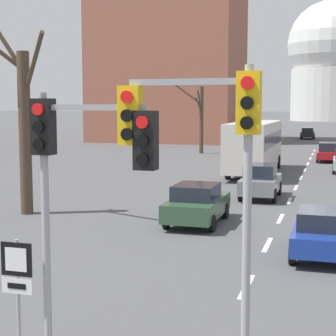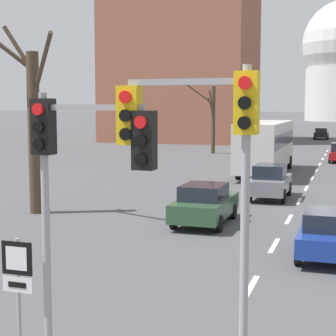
{
  "view_description": "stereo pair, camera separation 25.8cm",
  "coord_description": "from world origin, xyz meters",
  "px_view_note": "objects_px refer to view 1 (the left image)",
  "views": [
    {
      "loc": [
        2.06,
        -2.19,
        4.59
      ],
      "look_at": [
        -0.82,
        7.4,
        3.47
      ],
      "focal_mm": 60.0,
      "sensor_mm": 36.0,
      "label": 1
    },
    {
      "loc": [
        2.31,
        -2.12,
        4.59
      ],
      "look_at": [
        -0.82,
        7.4,
        3.47
      ],
      "focal_mm": 60.0,
      "sensor_mm": 36.0,
      "label": 2
    }
  ],
  "objects_px": {
    "sedan_mid_centre": "(261,181)",
    "sedan_distant_centre": "(197,203)",
    "traffic_signal_near_left": "(79,162)",
    "city_bus": "(255,143)",
    "sedan_near_left": "(328,152)",
    "traffic_signal_centre_tall": "(206,146)",
    "route_sign_post": "(17,280)",
    "sedan_far_right": "(324,232)",
    "sedan_near_right": "(308,133)"
  },
  "relations": [
    {
      "from": "city_bus",
      "to": "sedan_near_right",
      "type": "bearing_deg",
      "value": 87.93
    },
    {
      "from": "sedan_far_right",
      "to": "sedan_near_left",
      "type": "bearing_deg",
      "value": 90.61
    },
    {
      "from": "route_sign_post",
      "to": "sedan_near_left",
      "type": "relative_size",
      "value": 0.59
    },
    {
      "from": "traffic_signal_near_left",
      "to": "sedan_distant_centre",
      "type": "relative_size",
      "value": 1.16
    },
    {
      "from": "sedan_near_left",
      "to": "sedan_distant_centre",
      "type": "distance_m",
      "value": 26.83
    },
    {
      "from": "traffic_signal_near_left",
      "to": "traffic_signal_centre_tall",
      "type": "xyz_separation_m",
      "value": [
        2.19,
        0.02,
        0.31
      ]
    },
    {
      "from": "traffic_signal_centre_tall",
      "to": "route_sign_post",
      "type": "relative_size",
      "value": 2.31
    },
    {
      "from": "sedan_distant_centre",
      "to": "sedan_far_right",
      "type": "bearing_deg",
      "value": -36.22
    },
    {
      "from": "route_sign_post",
      "to": "sedan_near_left",
      "type": "height_order",
      "value": "route_sign_post"
    },
    {
      "from": "traffic_signal_centre_tall",
      "to": "sedan_distant_centre",
      "type": "height_order",
      "value": "traffic_signal_centre_tall"
    },
    {
      "from": "sedan_far_right",
      "to": "city_bus",
      "type": "bearing_deg",
      "value": 103.72
    },
    {
      "from": "sedan_mid_centre",
      "to": "sedan_far_right",
      "type": "height_order",
      "value": "sedan_mid_centre"
    },
    {
      "from": "sedan_near_left",
      "to": "sedan_mid_centre",
      "type": "xyz_separation_m",
      "value": [
        -2.92,
        -19.7,
        0.08
      ]
    },
    {
      "from": "route_sign_post",
      "to": "sedan_near_right",
      "type": "xyz_separation_m",
      "value": [
        1.6,
        70.48,
        -0.73
      ]
    },
    {
      "from": "sedan_near_left",
      "to": "sedan_far_right",
      "type": "relative_size",
      "value": 1.01
    },
    {
      "from": "traffic_signal_centre_tall",
      "to": "sedan_far_right",
      "type": "distance_m",
      "value": 9.5
    },
    {
      "from": "sedan_distant_centre",
      "to": "city_bus",
      "type": "xyz_separation_m",
      "value": [
        -0.1,
        16.68,
        1.25
      ]
    },
    {
      "from": "route_sign_post",
      "to": "sedan_mid_centre",
      "type": "height_order",
      "value": "route_sign_post"
    },
    {
      "from": "city_bus",
      "to": "traffic_signal_centre_tall",
      "type": "bearing_deg",
      "value": -83.62
    },
    {
      "from": "traffic_signal_centre_tall",
      "to": "city_bus",
      "type": "xyz_separation_m",
      "value": [
        -3.24,
        28.99,
        -1.91
      ]
    },
    {
      "from": "traffic_signal_centre_tall",
      "to": "sedan_mid_centre",
      "type": "bearing_deg",
      "value": 94.64
    },
    {
      "from": "sedan_near_left",
      "to": "sedan_far_right",
      "type": "xyz_separation_m",
      "value": [
        0.32,
        -29.99,
        -0.02
      ]
    },
    {
      "from": "traffic_signal_near_left",
      "to": "sedan_distant_centre",
      "type": "xyz_separation_m",
      "value": [
        -0.94,
        12.34,
        -2.85
      ]
    },
    {
      "from": "route_sign_post",
      "to": "city_bus",
      "type": "distance_m",
      "value": 29.17
    },
    {
      "from": "sedan_near_left",
      "to": "city_bus",
      "type": "distance_m",
      "value": 10.88
    },
    {
      "from": "traffic_signal_near_left",
      "to": "city_bus",
      "type": "xyz_separation_m",
      "value": [
        -1.05,
        29.02,
        -1.6
      ]
    },
    {
      "from": "traffic_signal_near_left",
      "to": "sedan_distant_centre",
      "type": "bearing_deg",
      "value": 94.38
    },
    {
      "from": "sedan_near_right",
      "to": "sedan_mid_centre",
      "type": "relative_size",
      "value": 1.08
    },
    {
      "from": "sedan_near_left",
      "to": "sedan_distant_centre",
      "type": "xyz_separation_m",
      "value": [
        -4.51,
        -26.45,
        0.02
      ]
    },
    {
      "from": "sedan_distant_centre",
      "to": "traffic_signal_near_left",
      "type": "bearing_deg",
      "value": -85.62
    },
    {
      "from": "traffic_signal_near_left",
      "to": "sedan_mid_centre",
      "type": "distance_m",
      "value": 19.3
    },
    {
      "from": "sedan_near_right",
      "to": "sedan_far_right",
      "type": "xyz_separation_m",
      "value": [
        3.45,
        -61.53,
        -0.04
      ]
    },
    {
      "from": "sedan_far_right",
      "to": "traffic_signal_centre_tall",
      "type": "bearing_deg",
      "value": -100.93
    },
    {
      "from": "traffic_signal_centre_tall",
      "to": "sedan_near_left",
      "type": "relative_size",
      "value": 1.36
    },
    {
      "from": "sedan_near_right",
      "to": "traffic_signal_centre_tall",
      "type": "bearing_deg",
      "value": -88.57
    },
    {
      "from": "traffic_signal_centre_tall",
      "to": "sedan_far_right",
      "type": "height_order",
      "value": "traffic_signal_centre_tall"
    },
    {
      "from": "sedan_distant_centre",
      "to": "sedan_near_right",
      "type": "bearing_deg",
      "value": 88.63
    },
    {
      "from": "traffic_signal_near_left",
      "to": "sedan_far_right",
      "type": "xyz_separation_m",
      "value": [
        3.89,
        8.8,
        -2.89
      ]
    },
    {
      "from": "sedan_mid_centre",
      "to": "sedan_distant_centre",
      "type": "distance_m",
      "value": 6.93
    },
    {
      "from": "route_sign_post",
      "to": "city_bus",
      "type": "height_order",
      "value": "city_bus"
    },
    {
      "from": "traffic_signal_near_left",
      "to": "city_bus",
      "type": "bearing_deg",
      "value": 92.07
    },
    {
      "from": "traffic_signal_near_left",
      "to": "sedan_near_right",
      "type": "distance_m",
      "value": 70.39
    },
    {
      "from": "sedan_near_left",
      "to": "sedan_near_right",
      "type": "height_order",
      "value": "sedan_near_left"
    },
    {
      "from": "sedan_near_left",
      "to": "sedan_distant_centre",
      "type": "relative_size",
      "value": 0.93
    },
    {
      "from": "sedan_distant_centre",
      "to": "city_bus",
      "type": "relative_size",
      "value": 0.38
    },
    {
      "from": "traffic_signal_near_left",
      "to": "traffic_signal_centre_tall",
      "type": "bearing_deg",
      "value": 0.53
    },
    {
      "from": "sedan_mid_centre",
      "to": "sedan_distant_centre",
      "type": "xyz_separation_m",
      "value": [
        -1.59,
        -6.75,
        -0.06
      ]
    },
    {
      "from": "sedan_mid_centre",
      "to": "sedan_distant_centre",
      "type": "bearing_deg",
      "value": -103.25
    },
    {
      "from": "sedan_far_right",
      "to": "city_bus",
      "type": "height_order",
      "value": "city_bus"
    },
    {
      "from": "traffic_signal_centre_tall",
      "to": "city_bus",
      "type": "relative_size",
      "value": 0.48
    }
  ]
}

